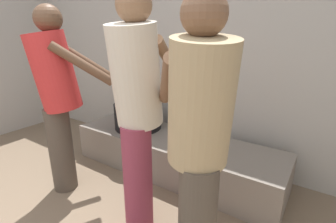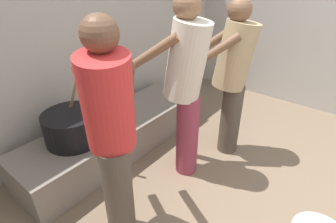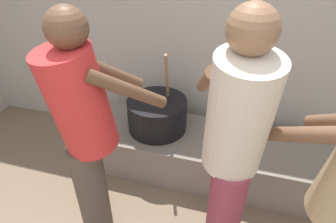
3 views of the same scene
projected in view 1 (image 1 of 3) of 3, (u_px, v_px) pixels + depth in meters
name	position (u px, v px, depth m)	size (l,w,h in m)	color
block_enclosure_rear	(194.00, 62.00, 2.65)	(5.13, 0.20, 2.07)	#ADA8A0
hearth_ledge	(174.00, 155.00, 2.45)	(2.09, 0.60, 0.36)	slate
cooking_pot_main	(138.00, 115.00, 2.62)	(0.49, 0.49, 0.72)	black
cook_in_cream_shirt	(137.00, 103.00, 1.57)	(0.47, 0.72, 1.59)	#8C3347
cook_in_tan_shirt	(199.00, 137.00, 1.18)	(0.65, 0.70, 1.51)	#4C4238
cook_in_red_shirt	(57.00, 92.00, 1.99)	(0.66, 0.70, 1.54)	#4C4238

